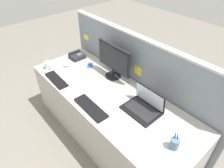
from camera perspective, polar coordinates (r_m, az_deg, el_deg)
The scene contains 12 objects.
ground_plane at distance 2.83m, azimuth -0.79°, elevation -14.07°, with size 10.00×10.00×0.00m, color slate.
desk at distance 2.55m, azimuth -0.86°, elevation -9.04°, with size 2.27×0.84×0.72m, color #ADA89E.
cubicle_divider at distance 2.60m, azimuth 6.80°, elevation 0.34°, with size 2.40×0.08×1.30m.
desktop_monitor at distance 2.45m, azimuth 0.48°, elevation 6.95°, with size 0.54×0.20×0.44m.
laptop at distance 2.11m, azimuth 9.30°, elevation -6.03°, with size 0.38×0.28×0.24m.
desk_phone at distance 3.02m, azimuth -10.02°, elevation 8.01°, with size 0.19×0.20×0.10m.
keyboard_main at distance 2.60m, azimuth -15.71°, elevation 1.21°, with size 0.41×0.12×0.02m, color black.
keyboard_spare at distance 2.13m, azimuth -6.16°, elevation -6.76°, with size 0.45×0.14×0.02m, color black.
computer_mouse_right_hand at distance 2.85m, azimuth -12.88°, elevation 5.30°, with size 0.06×0.10×0.03m, color #9EA0A8.
pen_cup at distance 1.85m, azimuth 17.52°, elevation -15.99°, with size 0.08×0.08×0.19m.
cell_phone_blue_case at distance 2.82m, azimuth -6.33°, elevation 5.39°, with size 0.07×0.13×0.01m, color blue.
coffee_mug at distance 2.85m, azimuth -17.88°, elevation 5.16°, with size 0.13×0.09×0.10m.
Camera 1 is at (1.35, -1.12, 2.22)m, focal length 31.81 mm.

